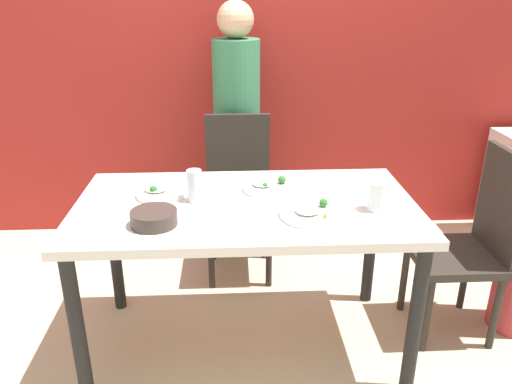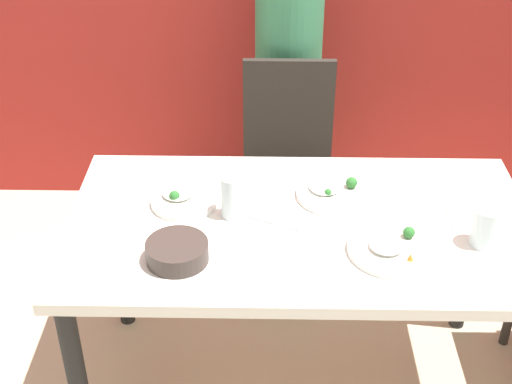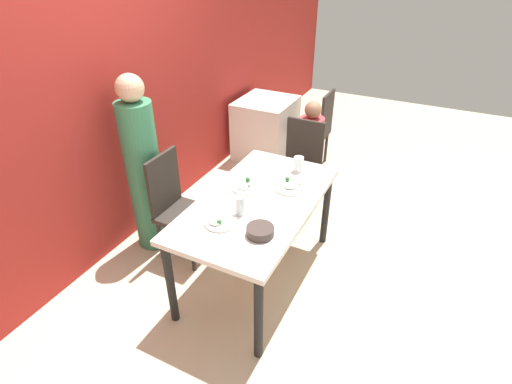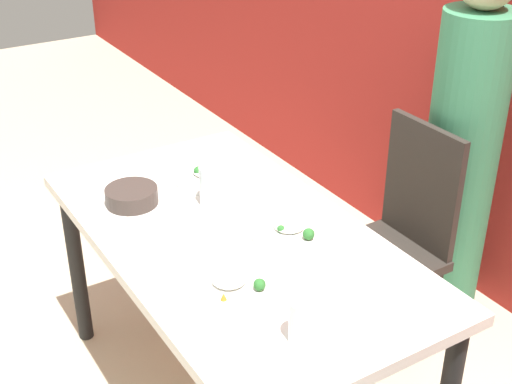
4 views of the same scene
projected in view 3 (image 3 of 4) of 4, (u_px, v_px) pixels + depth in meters
name	position (u px, v px, depth m)	size (l,w,h in m)	color
ground_plane	(258.00, 275.00, 3.35)	(10.00, 10.00, 0.00)	beige
wall_back	(105.00, 95.00, 3.14)	(10.00, 0.06, 2.70)	#A82823
dining_table	(258.00, 209.00, 2.99)	(1.48, 0.80, 0.75)	silver
chair_adult_spot	(177.00, 205.00, 3.35)	(0.40, 0.40, 0.94)	#2D2823
chair_child_spot	(300.00, 166.00, 3.93)	(0.40, 0.40, 0.94)	#2D2823
person_adult	(144.00, 172.00, 3.34)	(0.29, 0.29, 1.56)	#387F56
person_child	(310.00, 155.00, 4.16)	(0.25, 0.25, 1.07)	#C63D42
bowl_curry	(260.00, 231.00, 2.58)	(0.18, 0.18, 0.06)	#3D332D
plate_rice_adult	(220.00, 222.00, 2.69)	(0.22, 0.22, 0.05)	white
plate_rice_child	(247.00, 186.00, 3.08)	(0.25, 0.25, 0.06)	white
plate_noodles	(290.00, 186.00, 3.08)	(0.27, 0.27, 0.05)	white
glass_water_tall	(240.00, 205.00, 2.75)	(0.06, 0.06, 0.14)	silver
glass_water_short	(299.00, 164.00, 3.29)	(0.08, 0.08, 0.13)	silver
napkin_folded	(283.00, 167.00, 3.37)	(0.14, 0.14, 0.01)	white
fork_steel	(254.00, 205.00, 2.88)	(0.17, 0.09, 0.01)	silver
background_table	(266.00, 128.00, 5.06)	(0.71, 0.65, 0.74)	silver
chair_background	(317.00, 128.00, 4.74)	(0.40, 0.40, 0.94)	#2D2823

